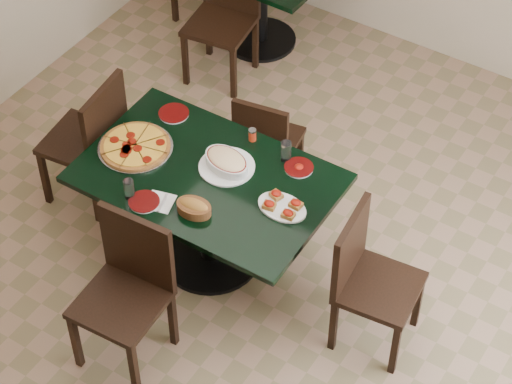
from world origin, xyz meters
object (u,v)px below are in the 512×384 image
Objects in this scene: chair_right at (366,274)px; chair_far at (266,140)px; lasagna_casserole at (227,162)px; bruschetta_platter at (282,205)px; back_chair_near at (225,9)px; chair_near at (129,283)px; pepperoni_pizza at (135,146)px; bread_basket at (194,207)px; main_table at (208,197)px; chair_left at (92,136)px.

chair_far is at bearing 51.46° from chair_right.
lasagna_casserole is at bearing 89.41° from chair_far.
back_chair_near is at bearing 135.74° from bruschetta_platter.
chair_right is (1.10, 0.81, -0.03)m from chair_near.
chair_near is at bearing -56.06° from pepperoni_pizza.
bread_basket is at bearing -71.15° from lasagna_casserole.
chair_left is at bearing 176.35° from main_table.
chair_near reaches higher than lasagna_casserole.
chair_near is (0.00, -0.80, -0.00)m from main_table.
back_chair_near reaches higher than chair_far.
back_chair_near is (-1.01, 2.48, -0.00)m from chair_near.
lasagna_casserole reaches higher than chair_far.
lasagna_casserole is (1.06, -1.56, 0.23)m from back_chair_near.
lasagna_casserole is 1.51× the size of bread_basket.
chair_left is 1.13m from bread_basket.
main_table is 0.95m from chair_left.
bread_basket is (0.14, -1.01, 0.33)m from chair_far.
back_chair_near is at bearing 120.15° from main_table.
chair_right is 0.63m from bruschetta_platter.
chair_far is 0.96m from bruschetta_platter.
pepperoni_pizza is 1.35× the size of lasagna_casserole.
main_table is at bearing 84.01° from chair_right.
bruschetta_platter is (-0.58, 0.01, 0.24)m from chair_right.
back_chair_near reaches higher than chair_right.
main_table is 1.54× the size of chair_near.
lasagna_casserole is at bearing 82.99° from chair_near.
back_chair_near is at bearing 45.17° from chair_right.
chair_left reaches higher than lasagna_casserole.
bruschetta_platter is (1.52, -1.67, 0.21)m from back_chair_near.
lasagna_casserole is at bearing 16.09° from pepperoni_pizza.
chair_left is (-0.92, -0.67, 0.10)m from chair_far.
pepperoni_pizza is (0.49, -1.72, 0.20)m from back_chair_near.
chair_right is at bearing 2.44° from bruschetta_platter.
chair_far is 2.56× the size of bruschetta_platter.
back_chair_near reaches higher than chair_left.
back_chair_near reaches higher than main_table.
lasagna_casserole reaches higher than main_table.
chair_right is at bearing 9.18° from bread_basket.
bruschetta_platter is (0.52, 0.01, 0.21)m from main_table.
chair_near is 1.01× the size of chair_left.
lasagna_casserole is at bearing 63.11° from main_table.
chair_far is 3.60× the size of bread_basket.
chair_right is 2.05m from chair_left.
chair_right is at bearing -47.05° from back_chair_near.
bread_basket is at bearing 99.99° from chair_right.
chair_near is 3.11× the size of bruschetta_platter.
main_table is 0.56m from bruschetta_platter.
pepperoni_pizza is 0.66m from bread_basket.
chair_right reaches higher than lasagna_casserole.
chair_left is 2.87× the size of lasagna_casserole.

